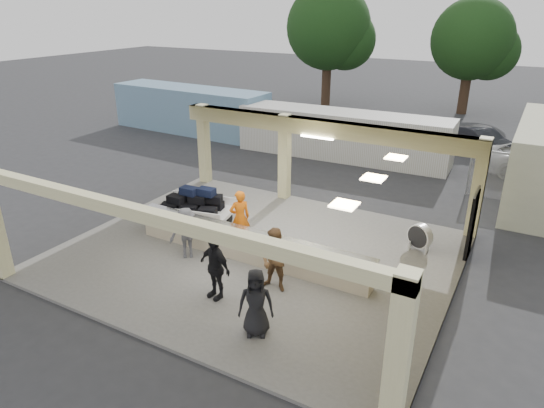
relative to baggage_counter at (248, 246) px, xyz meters
The scene contains 16 objects.
ground 0.77m from the baggage_counter, 90.00° to the left, with size 120.00×120.00×0.00m, color #29292B.
pavilion 1.41m from the baggage_counter, 79.65° to the left, with size 12.01×10.00×3.55m.
baggage_counter is the anchor object (origin of this frame).
luggage_cart 3.13m from the baggage_counter, 158.74° to the left, with size 2.83×2.07×1.50m.
drum_fan 5.56m from the baggage_counter, 35.81° to the left, with size 0.86×0.59×0.91m.
baggage_handler 1.21m from the baggage_counter, 134.70° to the left, with size 0.69×0.38×1.89m, color #DD5E0B.
passenger_a 1.96m from the baggage_counter, 33.97° to the right, with size 0.90×0.40×1.86m, color brown.
passenger_b 2.25m from the baggage_counter, 81.32° to the right, with size 1.08×0.39×1.84m, color black.
passenger_c 1.94m from the baggage_counter, 155.95° to the right, with size 1.07×0.38×1.66m, color #45454A.
passenger_d 3.70m from the baggage_counter, 54.91° to the right, with size 0.85×0.35×1.74m, color black.
car_white_a 15.84m from the baggage_counter, 61.35° to the left, with size 2.39×5.05×1.44m, color silver.
car_dark 16.99m from the baggage_counter, 74.31° to the left, with size 1.44×4.07×1.36m, color black.
container_white 12.08m from the baggage_counter, 97.94° to the left, with size 11.06×2.21×2.40m, color silver.
container_blue 17.40m from the baggage_counter, 133.82° to the left, with size 10.47×2.51×2.72m, color #6787A4.
tree_left 26.31m from the baggage_counter, 107.30° to the left, with size 6.60×6.30×9.00m.
tree_mid 27.11m from the baggage_counter, 85.03° to the left, with size 6.00×5.60×8.00m.
Camera 1 is at (7.19, -11.79, 7.55)m, focal length 32.00 mm.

